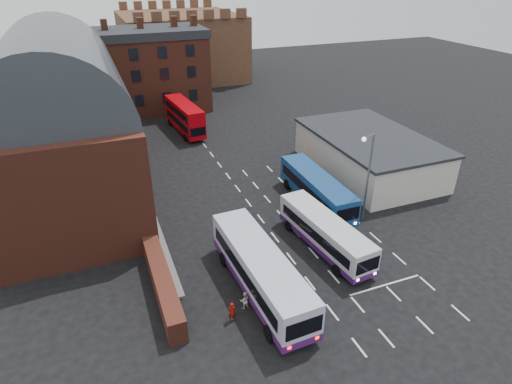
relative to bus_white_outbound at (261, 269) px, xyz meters
name	(u,v)px	position (x,y,z in m)	size (l,w,h in m)	color
ground	(305,277)	(3.70, 0.25, -1.96)	(180.00, 180.00, 0.00)	black
railway_station	(62,119)	(-11.80, 21.25, 5.68)	(12.00, 28.00, 16.00)	#602B1E
forecourt_wall	(163,284)	(-6.50, 2.25, -1.06)	(1.20, 10.00, 1.80)	#602B1E
cream_building	(368,153)	(18.70, 14.25, 0.20)	(10.40, 16.40, 4.25)	beige
brick_terrace	(133,76)	(-2.30, 46.25, 3.54)	(22.00, 10.00, 11.00)	brown
castle_keep	(181,46)	(9.70, 66.25, 4.04)	(22.00, 22.00, 12.00)	brown
bus_white_outbound	(261,269)	(0.00, 0.00, 0.00)	(3.46, 12.26, 3.32)	silver
bus_white_inbound	(325,231)	(6.79, 2.90, -0.30)	(3.43, 10.46, 2.80)	silver
bus_blue	(317,188)	(9.70, 9.65, -0.18)	(2.83, 11.06, 3.01)	navy
bus_red_double	(185,117)	(2.61, 34.00, 0.21)	(3.33, 10.37, 4.08)	#B8030B
street_lamp	(367,170)	(12.03, 5.39, 3.13)	(1.62, 0.81, 8.43)	slate
pedestrian_red	(232,312)	(-2.81, -1.93, -1.22)	(0.54, 0.36, 1.49)	maroon
pedestrian_beige	(245,300)	(-1.65, -1.17, -1.28)	(0.66, 0.51, 1.35)	beige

